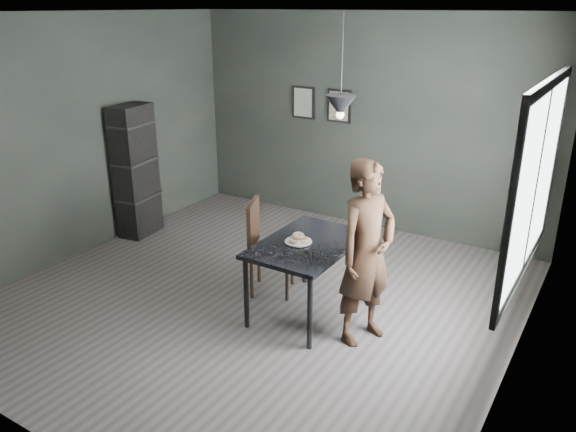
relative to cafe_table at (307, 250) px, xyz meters
The scene contains 13 objects.
ground 0.90m from the cafe_table, behind, with size 5.00×5.00×0.00m, color #35302E.
back_wall 2.67m from the cafe_table, 103.50° to the left, with size 5.00×0.10×2.80m, color black.
ceiling 2.21m from the cafe_table, behind, with size 5.00×5.00×0.02m.
window_assembly 2.10m from the cafe_table, ahead, with size 0.04×1.96×1.56m.
cafe_table is the anchor object (origin of this frame).
white_plate 0.12m from the cafe_table, 138.55° to the right, with size 0.23×0.23×0.01m, color white.
donut_pile 0.15m from the cafe_table, 138.55° to the right, with size 0.20×0.20×0.09m.
woman 0.69m from the cafe_table, 10.16° to the right, with size 0.61×0.40×1.68m, color black.
wood_chair 0.63m from the cafe_table, 166.37° to the left, with size 0.57×0.57×1.00m.
shelf_unit 2.99m from the cafe_table, 167.91° to the left, with size 0.32×0.57×1.70m, color black.
pendant_lamp 1.41m from the cafe_table, 21.80° to the left, with size 0.28×0.28×0.86m.
framed_print_left 3.03m from the cafe_table, 121.30° to the left, with size 0.34×0.04×0.44m.
framed_print_right 2.80m from the cafe_table, 111.06° to the left, with size 0.34×0.04×0.44m.
Camera 1 is at (3.02, -4.25, 2.86)m, focal length 35.00 mm.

